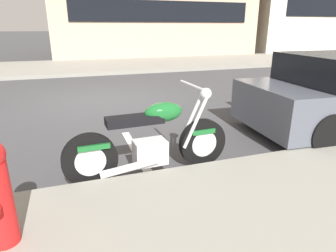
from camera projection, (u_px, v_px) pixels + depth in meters
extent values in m
plane|color=#3D3D3F|center=(107.00, 101.00, 7.32)|extent=(260.00, 260.00, 0.00)
cube|color=gray|center=(300.00, 58.00, 16.89)|extent=(120.00, 5.00, 0.14)
cube|color=silver|center=(140.00, 158.00, 4.16)|extent=(0.12, 2.20, 0.01)
cylinder|color=black|center=(202.00, 143.00, 3.86)|extent=(0.64, 0.14, 0.64)
cylinder|color=silver|center=(202.00, 143.00, 3.86)|extent=(0.36, 0.14, 0.35)
cylinder|color=black|center=(90.00, 160.00, 3.36)|extent=(0.64, 0.14, 0.64)
cylinder|color=silver|center=(90.00, 160.00, 3.36)|extent=(0.36, 0.14, 0.35)
cube|color=silver|center=(150.00, 152.00, 3.61)|extent=(0.41, 0.28, 0.30)
cube|color=black|center=(135.00, 120.00, 3.41)|extent=(0.69, 0.25, 0.10)
ellipsoid|color=#196028|center=(163.00, 112.00, 3.51)|extent=(0.49, 0.26, 0.24)
cube|color=#196028|center=(93.00, 145.00, 3.32)|extent=(0.37, 0.20, 0.06)
cube|color=#196028|center=(202.00, 130.00, 3.79)|extent=(0.33, 0.17, 0.06)
cylinder|color=silver|center=(191.00, 120.00, 3.77)|extent=(0.34, 0.06, 0.65)
cylinder|color=silver|center=(195.00, 123.00, 3.64)|extent=(0.34, 0.06, 0.65)
cylinder|color=silver|center=(192.00, 85.00, 3.54)|extent=(0.06, 0.62, 0.04)
sphere|color=silver|center=(206.00, 94.00, 3.65)|extent=(0.15, 0.15, 0.15)
cylinder|color=silver|center=(130.00, 168.00, 3.42)|extent=(0.71, 0.12, 0.16)
cylinder|color=black|center=(265.00, 106.00, 5.66)|extent=(0.63, 0.26, 0.62)
cylinder|color=black|center=(326.00, 133.00, 4.23)|extent=(0.63, 0.26, 0.62)
cylinder|color=red|center=(1.00, 191.00, 2.34)|extent=(0.10, 0.08, 0.10)
cube|color=black|center=(165.00, 11.00, 15.82)|extent=(10.11, 0.06, 1.10)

